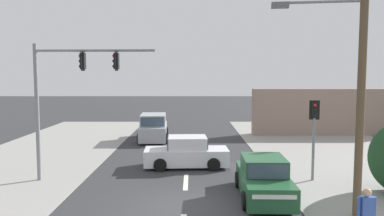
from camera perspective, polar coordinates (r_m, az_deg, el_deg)
name	(u,v)px	position (r m, az deg, el deg)	size (l,w,h in m)	color
ground_plane	(185,206)	(13.77, -1.13, -14.70)	(140.00, 140.00, 0.00)	#303033
lane_dash_mid	(186,182)	(16.63, -0.92, -11.20)	(0.20, 2.40, 0.01)	silver
lane_dash_far	(187,157)	(21.47, -0.70, -7.47)	(0.20, 2.40, 0.01)	silver
kerb_left_verge	(3,176)	(19.65, -26.84, -9.17)	(8.00, 40.00, 0.02)	gray
utility_pole_foreground_right	(358,57)	(13.14, 24.01, 7.05)	(3.77, 0.69, 9.70)	brown
traffic_signal_mast	(66,87)	(17.08, -18.66, 3.08)	(5.29, 0.50, 6.00)	slate
pedestal_signal_right_kerb	(314,126)	(17.18, 18.13, -2.69)	(0.44, 0.30, 3.56)	slate
shopfront_wall_far	(330,112)	(31.02, 20.27, -0.56)	(12.00, 1.00, 3.60)	gray
sedan_oncoming_mid	(187,153)	(19.07, -0.80, -6.92)	(4.31, 2.04, 1.56)	silver
suv_kerbside_parked	(154,128)	(26.90, -5.86, -3.05)	(2.24, 4.62, 1.90)	#A3A8AD
sedan_receding_far	(264,179)	(14.71, 10.88, -10.63)	(1.97, 4.28, 1.56)	#235633
pedestrian_at_kerb	(367,214)	(11.46, 25.07, -14.42)	(0.55, 0.28, 1.63)	#333338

